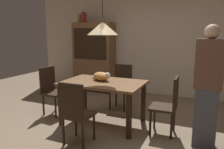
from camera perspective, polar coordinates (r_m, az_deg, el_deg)
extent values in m
plane|color=#847056|center=(3.72, -2.78, -14.52)|extent=(10.00, 10.00, 0.00)
cube|color=beige|center=(5.86, 8.93, 9.26)|extent=(6.40, 0.10, 2.90)
cube|color=brown|center=(3.84, -2.32, -2.17)|extent=(1.40, 0.90, 0.04)
cube|color=black|center=(3.94, -13.03, -7.79)|extent=(0.07, 0.07, 0.71)
cube|color=black|center=(3.38, 4.38, -10.70)|extent=(0.07, 0.07, 0.71)
cube|color=black|center=(4.56, -7.15, -5.05)|extent=(0.07, 0.07, 0.71)
cube|color=black|center=(4.08, 8.08, -6.96)|extent=(0.07, 0.07, 0.71)
cube|color=black|center=(3.26, -8.59, -10.19)|extent=(0.40, 0.40, 0.04)
cube|color=black|center=(3.04, -10.55, -6.67)|extent=(0.38, 0.04, 0.48)
cylinder|color=black|center=(3.40, -4.66, -13.31)|extent=(0.04, 0.04, 0.41)
cylinder|color=black|center=(3.55, -9.31, -12.34)|extent=(0.04, 0.04, 0.41)
cylinder|color=black|center=(3.15, -7.52, -15.42)|extent=(0.04, 0.04, 0.41)
cylinder|color=black|center=(3.31, -12.41, -14.21)|extent=(0.04, 0.04, 0.41)
cube|color=black|center=(3.61, 13.03, -8.29)|extent=(0.41, 0.41, 0.04)
cube|color=black|center=(3.51, 16.12, -4.53)|extent=(0.05, 0.38, 0.48)
cylinder|color=black|center=(3.86, 10.91, -10.49)|extent=(0.04, 0.04, 0.41)
cylinder|color=black|center=(3.57, 9.84, -12.26)|extent=(0.04, 0.04, 0.41)
cylinder|color=black|center=(3.81, 15.71, -10.96)|extent=(0.04, 0.04, 0.41)
cylinder|color=black|center=(3.52, 15.06, -12.81)|extent=(0.04, 0.04, 0.41)
cube|color=black|center=(4.63, 2.09, -3.77)|extent=(0.41, 0.41, 0.04)
cube|color=black|center=(4.73, 2.95, -0.22)|extent=(0.38, 0.04, 0.48)
cylinder|color=black|center=(4.61, -0.55, -6.72)|extent=(0.04, 0.04, 0.41)
cylinder|color=black|center=(4.49, 3.17, -7.23)|extent=(0.04, 0.04, 0.41)
cylinder|color=black|center=(4.89, 1.06, -5.70)|extent=(0.04, 0.04, 0.41)
cylinder|color=black|center=(4.77, 4.60, -6.14)|extent=(0.04, 0.04, 0.41)
cube|color=black|center=(4.47, -14.51, -4.64)|extent=(0.44, 0.44, 0.04)
cube|color=black|center=(4.53, -16.29, -1.13)|extent=(0.08, 0.38, 0.48)
cylinder|color=black|center=(4.32, -14.33, -8.30)|extent=(0.04, 0.04, 0.41)
cylinder|color=black|center=(4.54, -11.50, -7.23)|extent=(0.04, 0.04, 0.41)
cylinder|color=black|center=(4.54, -17.26, -7.51)|extent=(0.04, 0.04, 0.41)
cylinder|color=black|center=(4.75, -14.42, -6.55)|extent=(0.04, 0.04, 0.41)
ellipsoid|color=#E59951|center=(3.93, -2.81, -0.46)|extent=(0.40, 0.33, 0.15)
sphere|color=white|center=(3.86, -1.25, -0.30)|extent=(0.11, 0.11, 0.11)
cylinder|color=white|center=(4.05, -3.93, -0.87)|extent=(0.18, 0.04, 0.04)
cone|color=beige|center=(3.75, -2.43, 11.82)|extent=(0.52, 0.52, 0.22)
cylinder|color=#513D23|center=(3.75, -2.45, 13.81)|extent=(0.08, 0.08, 0.04)
cube|color=brown|center=(6.10, -4.68, 4.47)|extent=(1.10, 0.44, 1.85)
cube|color=black|center=(5.87, -5.79, 7.83)|extent=(0.97, 0.01, 0.81)
cube|color=black|center=(6.26, -4.56, -3.62)|extent=(1.12, 0.45, 0.08)
cube|color=gold|center=(6.29, -8.36, 13.84)|extent=(0.04, 0.20, 0.18)
cube|color=brown|center=(6.25, -7.81, 14.06)|extent=(0.06, 0.24, 0.22)
cube|color=#B73833|center=(6.22, -7.27, 14.36)|extent=(0.04, 0.22, 0.28)
cube|color=#4C515B|center=(3.40, 22.86, -10.25)|extent=(0.30, 0.20, 0.84)
cube|color=brown|center=(3.22, 23.84, 2.45)|extent=(0.36, 0.22, 0.67)
sphere|color=#DBB293|center=(3.19, 24.42, 10.03)|extent=(0.19, 0.19, 0.19)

